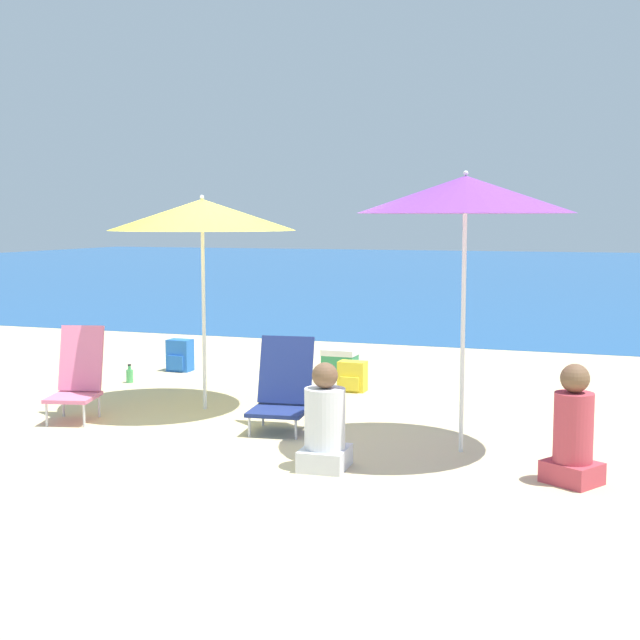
{
  "coord_description": "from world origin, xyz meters",
  "views": [
    {
      "loc": [
        3.62,
        -7.53,
        1.91
      ],
      "look_at": [
        0.95,
        0.01,
        1.0
      ],
      "focal_mm": 50.0,
      "sensor_mm": 36.0,
      "label": 1
    }
  ],
  "objects_px": {
    "beach_umbrella_yellow": "(202,215)",
    "water_bottle": "(130,375)",
    "beach_chair_pink": "(78,376)",
    "cooler_box": "(340,364)",
    "beach_chair_navy": "(283,389)",
    "person_seated_far": "(573,433)",
    "backpack_yellow": "(352,377)",
    "beach_umbrella_purple": "(465,195)",
    "person_seated_near": "(325,426)",
    "backpack_blue": "(180,356)"
  },
  "relations": [
    {
      "from": "backpack_blue",
      "to": "water_bottle",
      "type": "relative_size",
      "value": 1.85
    },
    {
      "from": "beach_chair_navy",
      "to": "backpack_yellow",
      "type": "distance_m",
      "value": 1.93
    },
    {
      "from": "person_seated_near",
      "to": "backpack_blue",
      "type": "relative_size",
      "value": 2.06
    },
    {
      "from": "beach_chair_navy",
      "to": "water_bottle",
      "type": "distance_m",
      "value": 3.0
    },
    {
      "from": "cooler_box",
      "to": "person_seated_near",
      "type": "bearing_deg",
      "value": -73.43
    },
    {
      "from": "beach_umbrella_yellow",
      "to": "backpack_yellow",
      "type": "height_order",
      "value": "beach_umbrella_yellow"
    },
    {
      "from": "beach_chair_pink",
      "to": "person_seated_far",
      "type": "bearing_deg",
      "value": -21.99
    },
    {
      "from": "beach_umbrella_purple",
      "to": "backpack_blue",
      "type": "relative_size",
      "value": 5.71
    },
    {
      "from": "beach_umbrella_purple",
      "to": "person_seated_far",
      "type": "bearing_deg",
      "value": -33.12
    },
    {
      "from": "beach_umbrella_yellow",
      "to": "person_seated_far",
      "type": "distance_m",
      "value": 4.23
    },
    {
      "from": "beach_chair_navy",
      "to": "cooler_box",
      "type": "height_order",
      "value": "beach_chair_navy"
    },
    {
      "from": "beach_chair_navy",
      "to": "person_seated_far",
      "type": "bearing_deg",
      "value": -25.55
    },
    {
      "from": "beach_umbrella_purple",
      "to": "person_seated_near",
      "type": "height_order",
      "value": "beach_umbrella_purple"
    },
    {
      "from": "beach_chair_pink",
      "to": "cooler_box",
      "type": "height_order",
      "value": "beach_chair_pink"
    },
    {
      "from": "water_bottle",
      "to": "person_seated_near",
      "type": "bearing_deg",
      "value": -38.24
    },
    {
      "from": "beach_chair_pink",
      "to": "water_bottle",
      "type": "bearing_deg",
      "value": 92.22
    },
    {
      "from": "person_seated_far",
      "to": "backpack_yellow",
      "type": "xyz_separation_m",
      "value": [
        -2.55,
        2.78,
        -0.21
      ]
    },
    {
      "from": "beach_umbrella_yellow",
      "to": "person_seated_near",
      "type": "xyz_separation_m",
      "value": [
        1.85,
        -1.62,
        -1.61
      ]
    },
    {
      "from": "person_seated_near",
      "to": "beach_umbrella_purple",
      "type": "bearing_deg",
      "value": 39.66
    },
    {
      "from": "backpack_blue",
      "to": "water_bottle",
      "type": "height_order",
      "value": "backpack_blue"
    },
    {
      "from": "backpack_blue",
      "to": "cooler_box",
      "type": "relative_size",
      "value": 1.0
    },
    {
      "from": "person_seated_near",
      "to": "backpack_blue",
      "type": "bearing_deg",
      "value": 128.58
    },
    {
      "from": "beach_chair_navy",
      "to": "person_seated_near",
      "type": "distance_m",
      "value": 1.35
    },
    {
      "from": "beach_umbrella_yellow",
      "to": "person_seated_far",
      "type": "bearing_deg",
      "value": -20.77
    },
    {
      "from": "cooler_box",
      "to": "person_seated_far",
      "type": "bearing_deg",
      "value": -49.88
    },
    {
      "from": "beach_chair_pink",
      "to": "backpack_yellow",
      "type": "relative_size",
      "value": 2.62
    },
    {
      "from": "cooler_box",
      "to": "beach_chair_pink",
      "type": "bearing_deg",
      "value": -120.65
    },
    {
      "from": "person_seated_near",
      "to": "backpack_yellow",
      "type": "height_order",
      "value": "person_seated_near"
    },
    {
      "from": "beach_chair_pink",
      "to": "beach_chair_navy",
      "type": "relative_size",
      "value": 1.06
    },
    {
      "from": "water_bottle",
      "to": "beach_umbrella_purple",
      "type": "bearing_deg",
      "value": -23.01
    },
    {
      "from": "beach_chair_pink",
      "to": "backpack_blue",
      "type": "relative_size",
      "value": 2.2
    },
    {
      "from": "beach_chair_navy",
      "to": "cooler_box",
      "type": "bearing_deg",
      "value": 89.52
    },
    {
      "from": "backpack_yellow",
      "to": "water_bottle",
      "type": "bearing_deg",
      "value": -171.91
    },
    {
      "from": "beach_umbrella_purple",
      "to": "person_seated_far",
      "type": "xyz_separation_m",
      "value": [
        0.92,
        -0.6,
        -1.73
      ]
    },
    {
      "from": "beach_chair_pink",
      "to": "backpack_blue",
      "type": "height_order",
      "value": "beach_chair_pink"
    },
    {
      "from": "beach_umbrella_yellow",
      "to": "beach_chair_navy",
      "type": "bearing_deg",
      "value": -26.55
    },
    {
      "from": "person_seated_near",
      "to": "beach_umbrella_yellow",
      "type": "bearing_deg",
      "value": 135.44
    },
    {
      "from": "beach_umbrella_yellow",
      "to": "water_bottle",
      "type": "xyz_separation_m",
      "value": [
        -1.5,
        1.01,
        -1.86
      ]
    },
    {
      "from": "beach_chair_pink",
      "to": "water_bottle",
      "type": "xyz_separation_m",
      "value": [
        -0.55,
        1.81,
        -0.33
      ]
    },
    {
      "from": "beach_umbrella_purple",
      "to": "backpack_blue",
      "type": "xyz_separation_m",
      "value": [
        -4.07,
        2.71,
        -1.9
      ]
    },
    {
      "from": "beach_umbrella_yellow",
      "to": "backpack_yellow",
      "type": "distance_m",
      "value": 2.52
    },
    {
      "from": "beach_chair_navy",
      "to": "cooler_box",
      "type": "distance_m",
      "value": 2.63
    },
    {
      "from": "water_bottle",
      "to": "cooler_box",
      "type": "xyz_separation_m",
      "value": [
        2.25,
        1.06,
        0.1
      ]
    },
    {
      "from": "person_seated_far",
      "to": "cooler_box",
      "type": "xyz_separation_m",
      "value": [
        -2.92,
        3.47,
        -0.19
      ]
    },
    {
      "from": "person_seated_near",
      "to": "cooler_box",
      "type": "relative_size",
      "value": 2.06
    },
    {
      "from": "beach_chair_pink",
      "to": "water_bottle",
      "type": "relative_size",
      "value": 4.06
    },
    {
      "from": "person_seated_near",
      "to": "water_bottle",
      "type": "xyz_separation_m",
      "value": [
        -3.35,
        2.64,
        -0.25
      ]
    },
    {
      "from": "beach_chair_pink",
      "to": "beach_chair_navy",
      "type": "distance_m",
      "value": 2.03
    },
    {
      "from": "water_bottle",
      "to": "person_seated_far",
      "type": "bearing_deg",
      "value": -24.96
    },
    {
      "from": "beach_umbrella_yellow",
      "to": "beach_umbrella_purple",
      "type": "distance_m",
      "value": 2.86
    }
  ]
}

